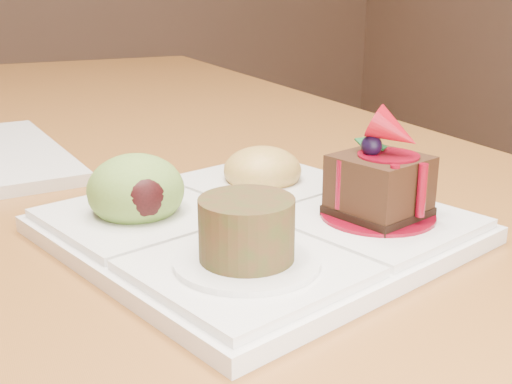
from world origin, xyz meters
name	(u,v)px	position (x,y,z in m)	size (l,w,h in m)	color
dining_table	(18,214)	(0.00, 0.00, 0.68)	(1.00, 1.80, 0.75)	brown
sampler_plate	(251,211)	(0.14, -0.32, 0.77)	(0.32, 0.32, 0.10)	white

